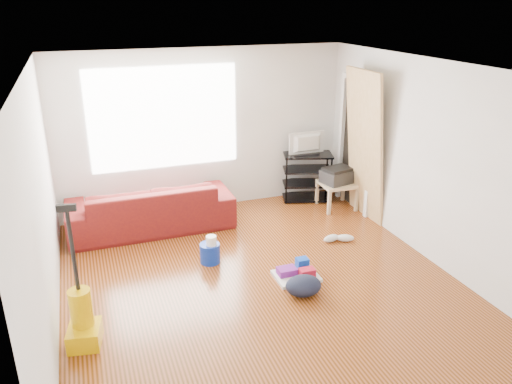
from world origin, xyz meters
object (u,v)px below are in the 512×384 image
object	(u,v)px
sofa	(152,228)
side_table	(337,186)
bucket	(210,262)
backpack	(303,294)
vacuum	(83,319)
tv_stand	(307,176)
cleaning_tray	(297,273)

from	to	relation	value
sofa	side_table	bearing A→B (deg)	175.80
bucket	backpack	world-z (taller)	bucket
bucket	sofa	bearing A→B (deg)	112.95
side_table	bucket	bearing A→B (deg)	-156.06
bucket	vacuum	size ratio (longest dim) A/B	0.18
backpack	bucket	bearing A→B (deg)	132.11
side_table	tv_stand	bearing A→B (deg)	121.77
vacuum	bucket	bearing A→B (deg)	46.21
side_table	vacuum	size ratio (longest dim) A/B	0.38
backpack	vacuum	size ratio (longest dim) A/B	0.29
tv_stand	backpack	size ratio (longest dim) A/B	2.13
side_table	backpack	size ratio (longest dim) A/B	1.31
cleaning_tray	backpack	xyz separation A→B (m)	(-0.09, -0.38, -0.06)
bucket	backpack	distance (m)	1.35
cleaning_tray	vacuum	bearing A→B (deg)	-170.33
vacuum	tv_stand	bearing A→B (deg)	46.60
bucket	side_table	bearing A→B (deg)	23.94
tv_stand	backpack	world-z (taller)	tv_stand
tv_stand	bucket	distance (m)	2.62
sofa	tv_stand	xyz separation A→B (m)	(2.62, 0.27, 0.40)
bucket	cleaning_tray	xyz separation A→B (m)	(0.89, -0.71, 0.06)
side_table	vacuum	xyz separation A→B (m)	(-3.95, -2.19, -0.09)
cleaning_tray	backpack	distance (m)	0.39
sofa	tv_stand	world-z (taller)	tv_stand
side_table	vacuum	bearing A→B (deg)	-151.01
cleaning_tray	sofa	bearing A→B (deg)	125.82
tv_stand	side_table	size ratio (longest dim) A/B	1.63
bucket	vacuum	bearing A→B (deg)	-144.17
sofa	backpack	xyz separation A→B (m)	(1.34, -2.36, 0.00)
sofa	side_table	world-z (taller)	side_table
side_table	sofa	bearing A→B (deg)	175.80
tv_stand	cleaning_tray	bearing A→B (deg)	-100.33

